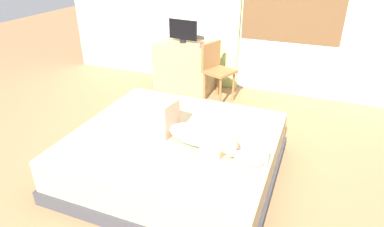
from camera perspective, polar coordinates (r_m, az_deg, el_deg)
ground_plane at (r=3.50m, az=-1.15°, el=-9.90°), size 16.00×16.00×0.00m
bed at (r=3.36m, az=-2.88°, el=-6.98°), size 1.97×1.82×0.46m
person_lying at (r=3.08m, az=-0.95°, el=-2.78°), size 0.94×0.40×0.34m
cat at (r=2.82m, az=9.35°, el=-7.43°), size 0.36×0.13×0.21m
desk at (r=5.38m, az=-1.18°, el=8.26°), size 0.90×0.56×0.74m
tv_monitor at (r=5.25m, az=-1.58°, el=14.02°), size 0.48×0.10×0.35m
cup at (r=5.00m, az=1.68°, el=11.73°), size 0.06×0.06×0.09m
chair_by_desk at (r=4.88m, az=4.13°, el=7.91°), size 0.50×0.50×0.86m
curtain_left at (r=5.25m, az=5.93°, el=16.85°), size 0.44×0.06×2.37m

